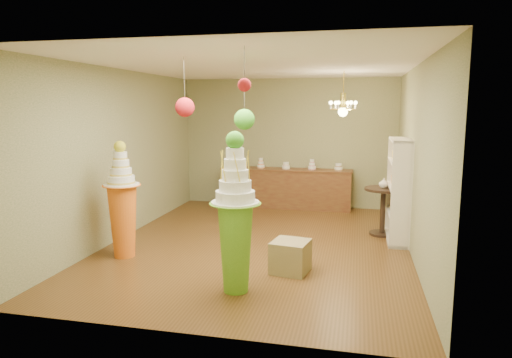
% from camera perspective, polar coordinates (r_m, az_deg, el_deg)
% --- Properties ---
extents(floor, '(6.50, 6.50, 0.00)m').
position_cam_1_polar(floor, '(7.95, 0.36, -8.12)').
color(floor, '#563617').
rests_on(floor, ground).
extents(ceiling, '(6.50, 6.50, 0.00)m').
position_cam_1_polar(ceiling, '(7.63, 0.38, 13.95)').
color(ceiling, white).
rests_on(ceiling, ground).
extents(wall_back, '(5.00, 0.04, 3.00)m').
position_cam_1_polar(wall_back, '(10.83, 4.03, 4.51)').
color(wall_back, gray).
rests_on(wall_back, ground).
extents(wall_front, '(5.00, 0.04, 3.00)m').
position_cam_1_polar(wall_front, '(4.56, -8.34, -1.70)').
color(wall_front, gray).
rests_on(wall_front, ground).
extents(wall_left, '(0.04, 6.50, 3.00)m').
position_cam_1_polar(wall_left, '(8.53, -16.29, 2.98)').
color(wall_left, gray).
rests_on(wall_left, ground).
extents(wall_right, '(0.04, 6.50, 3.00)m').
position_cam_1_polar(wall_right, '(7.53, 19.32, 2.08)').
color(wall_right, gray).
rests_on(wall_right, ground).
extents(pedestal_green, '(0.60, 0.60, 2.05)m').
position_cam_1_polar(pedestal_green, '(5.77, -2.58, -5.99)').
color(pedestal_green, '#67B027').
rests_on(pedestal_green, floor).
extents(pedestal_orange, '(0.63, 0.63, 1.83)m').
position_cam_1_polar(pedestal_orange, '(7.43, -16.31, -3.85)').
color(pedestal_orange, orange).
rests_on(pedestal_orange, floor).
extents(burlap_riser, '(0.58, 0.58, 0.45)m').
position_cam_1_polar(burlap_riser, '(6.62, 4.33, -9.63)').
color(burlap_riser, '#927F4F').
rests_on(burlap_riser, floor).
extents(sideboard, '(3.04, 0.54, 1.16)m').
position_cam_1_polar(sideboard, '(10.69, 3.75, -1.07)').
color(sideboard, brown).
rests_on(sideboard, floor).
extents(shelving_unit, '(0.33, 1.20, 1.80)m').
position_cam_1_polar(shelving_unit, '(8.38, 17.39, -1.30)').
color(shelving_unit, silver).
rests_on(shelving_unit, floor).
extents(round_table, '(0.70, 0.70, 0.88)m').
position_cam_1_polar(round_table, '(8.69, 15.59, -3.11)').
color(round_table, black).
rests_on(round_table, floor).
extents(vase, '(0.21, 0.21, 0.18)m').
position_cam_1_polar(vase, '(8.62, 15.70, -0.48)').
color(vase, silver).
rests_on(vase, round_table).
extents(pom_red_left, '(0.26, 0.26, 0.79)m').
position_cam_1_polar(pom_red_left, '(6.30, -8.88, 8.86)').
color(pom_red_left, '#383328').
rests_on(pom_red_left, ceiling).
extents(pom_green_mid, '(0.27, 0.27, 0.96)m').
position_cam_1_polar(pom_green_mid, '(6.05, -1.46, 7.46)').
color(pom_green_mid, '#383328').
rests_on(pom_green_mid, ceiling).
extents(pom_red_right, '(0.15, 0.15, 0.50)m').
position_cam_1_polar(pom_red_right, '(5.13, -1.46, 11.70)').
color(pom_red_right, '#383328').
rests_on(pom_red_right, ceiling).
extents(chandelier, '(0.62, 0.62, 0.85)m').
position_cam_1_polar(chandelier, '(8.80, 10.82, 8.59)').
color(chandelier, '#EACD52').
rests_on(chandelier, ceiling).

